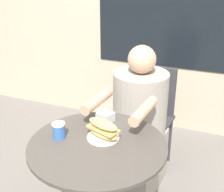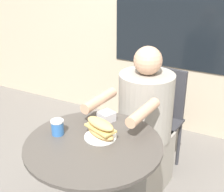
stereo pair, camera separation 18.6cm
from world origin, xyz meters
name	(u,v)px [view 2 (the right image)]	position (x,y,z in m)	size (l,w,h in m)	color
cafe_table	(94,170)	(0.00, 0.00, 0.54)	(0.79, 0.79, 0.73)	#47423D
diner_chair	(160,111)	(0.07, 0.95, 0.52)	(0.41, 0.41, 0.87)	#333338
seated_diner	(142,134)	(0.05, 0.60, 0.48)	(0.44, 0.73, 1.14)	gray
sandwich_on_plate	(100,129)	(0.01, 0.07, 0.78)	(0.22, 0.19, 0.11)	white
drink_cup	(58,127)	(-0.23, -0.02, 0.78)	(0.08, 0.08, 0.09)	#336BB7
napkin_box	(106,116)	(-0.06, 0.26, 0.76)	(0.12, 0.12, 0.06)	silver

